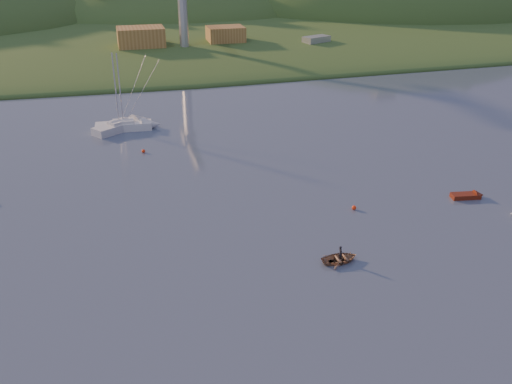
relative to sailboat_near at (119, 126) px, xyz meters
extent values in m
cube|color=#2B5221|center=(15.95, 161.81, -0.77)|extent=(620.00, 220.00, 1.50)
ellipsoid|color=#2B5221|center=(15.95, 96.81, -0.77)|extent=(640.00, 150.00, 7.00)
ellipsoid|color=#2B5221|center=(25.95, 141.81, -0.77)|extent=(140.00, 120.00, 36.00)
ellipsoid|color=#2B5221|center=(110.95, 126.81, -0.77)|extent=(150.00, 130.00, 60.00)
cube|color=slate|center=(20.95, 53.81, 0.43)|extent=(42.00, 16.00, 2.40)
cube|color=#9E6C34|center=(7.95, 54.81, 4.03)|extent=(11.00, 8.00, 4.80)
cube|color=#9E6C34|center=(28.95, 55.81, 3.63)|extent=(9.00, 7.00, 4.00)
cylinder|color=#B7B7BC|center=(17.95, 51.81, 10.63)|extent=(2.20, 2.20, 18.00)
cube|color=silver|center=(0.00, 0.00, -0.17)|extent=(8.61, 7.06, 1.19)
cube|color=silver|center=(0.00, 0.00, 0.47)|extent=(3.78, 3.45, 0.76)
cylinder|color=silver|center=(0.00, 0.00, 5.84)|extent=(0.18, 0.18, 10.83)
cylinder|color=silver|center=(0.00, 0.00, 0.72)|extent=(2.92, 2.07, 0.12)
cylinder|color=silver|center=(0.00, 0.00, 0.82)|extent=(2.70, 2.02, 0.36)
cube|color=silver|center=(0.64, 0.08, -0.18)|extent=(8.70, 3.02, 1.18)
cube|color=silver|center=(0.64, 0.08, 0.46)|extent=(3.31, 2.10, 0.75)
cylinder|color=silver|center=(0.64, 0.08, 5.77)|extent=(0.18, 0.18, 10.72)
cylinder|color=silver|center=(0.64, 0.08, 0.71)|extent=(3.43, 0.30, 0.12)
cylinder|color=silver|center=(0.64, 0.08, 0.81)|extent=(3.02, 0.52, 0.36)
imported|color=#926D50|center=(18.34, -44.80, -0.40)|extent=(3.72, 2.79, 0.73)
imported|color=black|center=(18.34, -44.80, -0.05)|extent=(0.38, 0.55, 1.43)
cube|color=#5E1D0D|center=(37.95, -35.48, -0.49)|extent=(3.46, 1.78, 0.55)
cone|color=#5E1D0D|center=(39.58, -35.71, -0.49)|extent=(1.33, 1.47, 1.32)
cube|color=#51606B|center=(50.95, 49.81, 0.25)|extent=(16.83, 11.07, 2.04)
cube|color=#B7B7BC|center=(50.95, 49.81, 1.95)|extent=(7.57, 5.65, 2.72)
sphere|color=#FF340D|center=(24.10, -34.96, -0.52)|extent=(0.50, 0.50, 0.50)
sphere|color=#FF340D|center=(2.76, -10.79, -0.52)|extent=(0.50, 0.50, 0.50)
camera|label=1|loc=(-1.19, -87.36, 27.94)|focal=40.00mm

